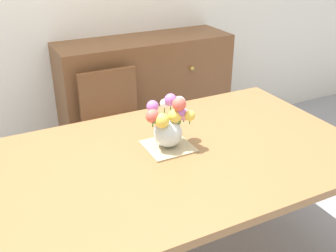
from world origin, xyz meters
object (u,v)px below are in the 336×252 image
at_px(chair_far, 115,126).
at_px(flower_vase, 169,123).
at_px(dresser, 146,98).
at_px(dining_table, 183,165).

bearing_deg(chair_far, flower_vase, 90.41).
relative_size(dresser, flower_vase, 5.22).
relative_size(chair_far, dresser, 0.64).
bearing_deg(flower_vase, dresser, 71.59).
height_order(dining_table, chair_far, chair_far).
relative_size(dining_table, flower_vase, 6.75).
distance_m(dining_table, dresser, 1.40).
distance_m(chair_far, dresser, 0.59).
height_order(chair_far, dresser, dresser).
distance_m(dining_table, chair_far, 0.93).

